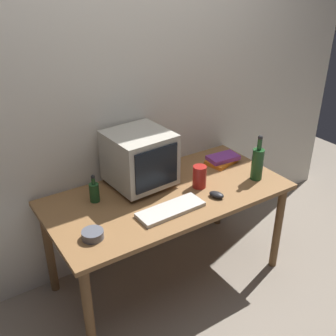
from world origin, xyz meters
name	(u,v)px	position (x,y,z in m)	size (l,w,h in m)	color
ground_plane	(168,276)	(0.00, 0.00, 0.00)	(6.00, 6.00, 0.00)	gray
back_wall	(131,93)	(0.00, 0.44, 1.25)	(4.00, 0.08, 2.50)	silver
desk	(168,203)	(0.00, 0.00, 0.62)	(1.57, 0.77, 0.70)	olive
crt_monitor	(139,159)	(-0.10, 0.19, 0.89)	(0.41, 0.41, 0.37)	#B2AD9E
keyboard	(171,209)	(-0.10, -0.19, 0.71)	(0.42, 0.15, 0.02)	beige
computer_mouse	(216,195)	(0.23, -0.21, 0.72)	(0.06, 0.10, 0.04)	black
bottle_tall	(257,163)	(0.61, -0.17, 0.82)	(0.08, 0.08, 0.32)	#1E4C23
bottle_short	(94,192)	(-0.43, 0.17, 0.77)	(0.06, 0.06, 0.18)	#1E4C23
book_stack	(222,159)	(0.57, 0.14, 0.73)	(0.25, 0.20, 0.06)	orange
cd_spindle	(93,235)	(-0.60, -0.17, 0.72)	(0.12, 0.12, 0.04)	#595B66
metal_canister	(200,177)	(0.22, -0.05, 0.78)	(0.09, 0.09, 0.15)	#A51E19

